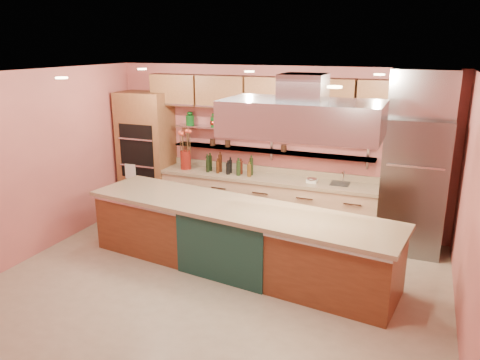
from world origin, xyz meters
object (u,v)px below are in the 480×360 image
at_px(island, 237,238).
at_px(kitchen_scale, 312,180).
at_px(green_canister, 233,123).
at_px(flower_vase, 186,160).
at_px(copper_kettle, 217,123).
at_px(refrigerator, 413,186).

xyz_separation_m(island, kitchen_scale, (0.70, 1.61, 0.50)).
bearing_deg(kitchen_scale, green_canister, 158.97).
xyz_separation_m(flower_vase, green_canister, (0.84, 0.22, 0.70)).
xyz_separation_m(copper_kettle, green_canister, (0.31, 0.00, 0.02)).
bearing_deg(kitchen_scale, flower_vase, 167.22).
height_order(refrigerator, green_canister, refrigerator).
distance_m(island, green_canister, 2.40).
relative_size(flower_vase, green_canister, 2.08).
bearing_deg(green_canister, copper_kettle, 180.00).
bearing_deg(flower_vase, kitchen_scale, 0.00).
height_order(kitchen_scale, copper_kettle, copper_kettle).
bearing_deg(kitchen_scale, island, -126.19).
bearing_deg(refrigerator, copper_kettle, 176.15).
bearing_deg(copper_kettle, kitchen_scale, -6.86).
relative_size(island, kitchen_scale, 26.65).
xyz_separation_m(refrigerator, green_canister, (-3.10, 0.23, 0.75)).
bearing_deg(refrigerator, island, -144.93).
xyz_separation_m(island, green_canister, (-0.82, 1.83, 1.32)).
bearing_deg(flower_vase, island, -44.11).
xyz_separation_m(island, flower_vase, (-1.66, 1.61, 0.63)).
distance_m(refrigerator, green_canister, 3.20).
bearing_deg(green_canister, flower_vase, -165.40).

